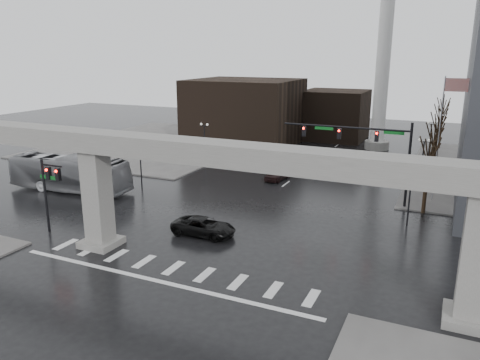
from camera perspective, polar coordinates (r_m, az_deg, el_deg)
The scene contains 23 objects.
ground at distance 33.16m, azimuth -7.17°, elevation -9.91°, with size 160.00×160.00×0.00m, color black.
sidewalk_nw at distance 75.71m, azimuth -9.70°, elevation 4.46°, with size 28.00×36.00×0.15m, color slate.
elevated_guideway at distance 30.24m, azimuth -5.56°, elevation 1.50°, with size 48.00×2.60×8.70m.
building_far_left at distance 74.33m, azimuth 0.54°, elevation 8.32°, with size 16.00×14.00×10.00m, color black.
building_far_mid at distance 80.07m, azimuth 11.47°, elevation 7.80°, with size 10.00×10.00×8.00m, color black.
smokestack at distance 72.06m, azimuth 17.09°, elevation 14.11°, with size 3.60×3.60×30.00m.
signal_mast_arm at distance 45.47m, azimuth 15.26°, elevation 4.34°, with size 12.12×0.43×8.00m.
signal_left_pole at distance 39.65m, azimuth -22.24°, elevation -0.45°, with size 2.30×0.30×6.00m.
flagpole_assembly at distance 47.80m, azimuth 23.55°, elevation 6.20°, with size 2.06×0.12×12.00m.
lamp_right_0 at distance 40.83m, azimuth 20.09°, elevation -0.67°, with size 1.22×0.32×5.11m.
lamp_right_1 at distance 54.45m, azimuth 21.42°, elevation 3.04°, with size 1.22×0.32×5.11m.
lamp_right_2 at distance 68.23m, azimuth 22.22°, elevation 5.26°, with size 1.22×0.32×5.11m.
lamp_left_0 at distance 50.37m, azimuth -12.07°, elevation 2.84°, with size 1.22×0.32×5.11m.
lamp_left_1 at distance 61.93m, azimuth -4.36°, elevation 5.43°, with size 1.22×0.32×5.11m.
lamp_left_2 at distance 74.33m, azimuth 0.89°, elevation 7.13°, with size 1.22×0.32×5.11m.
tree_right_0 at distance 44.84m, azimuth 21.78°, elevation -0.37°, with size 1.09×1.58×7.50m.
tree_right_1 at distance 52.60m, azimuth 22.33°, elevation 1.85°, with size 1.09×1.61×7.67m.
tree_right_2 at distance 60.42m, azimuth 22.73°, elevation 3.49°, with size 1.10×1.63×7.85m.
tree_right_3 at distance 68.29m, azimuth 23.04°, elevation 4.76°, with size 1.11×1.66×8.02m.
tree_right_4 at distance 76.18m, azimuth 23.29°, elevation 5.76°, with size 1.12×1.69×8.19m.
pickup_truck at distance 37.32m, azimuth -4.45°, elevation -5.69°, with size 2.37×5.13×1.43m, color black.
city_bus at distance 51.89m, azimuth -20.06°, elevation 0.78°, with size 3.14×13.41×3.73m, color #95969A.
far_car at distance 53.39m, azimuth 4.62°, elevation 0.80°, with size 1.71×4.25×1.45m, color black.
Camera 1 is at (16.10, -25.35, 14.07)m, focal length 35.00 mm.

